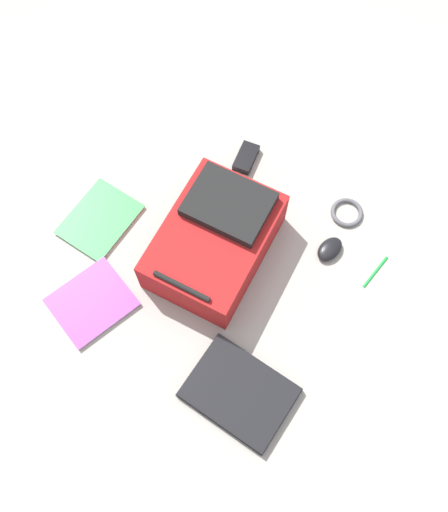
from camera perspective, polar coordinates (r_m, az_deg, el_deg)
name	(u,v)px	position (r m, az deg, el deg)	size (l,w,h in m)	color
ground_plane	(224,258)	(1.92, 0.04, -0.22)	(3.34, 3.34, 0.00)	gray
backpack	(215,240)	(1.85, -0.90, 1.65)	(0.42, 0.52, 0.20)	maroon
laptop	(239,392)	(1.78, 1.56, -13.62)	(0.35, 0.28, 0.03)	black
book_blue	(92,302)	(1.91, -13.23, -4.60)	(0.25, 0.28, 0.01)	silver
book_comic	(100,220)	(2.02, -12.46, 3.61)	(0.24, 0.29, 0.01)	silver
computer_mouse	(330,249)	(1.95, 10.66, 0.69)	(0.07, 0.10, 0.03)	black
cable_coil	(347,213)	(2.03, 12.34, 4.31)	(0.11, 0.11, 0.02)	#4C4C51
power_brick	(246,158)	(2.09, 2.25, 9.91)	(0.06, 0.12, 0.03)	black
pen_black	(376,272)	(1.96, 15.11, -1.54)	(0.01, 0.01, 0.14)	#198C33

